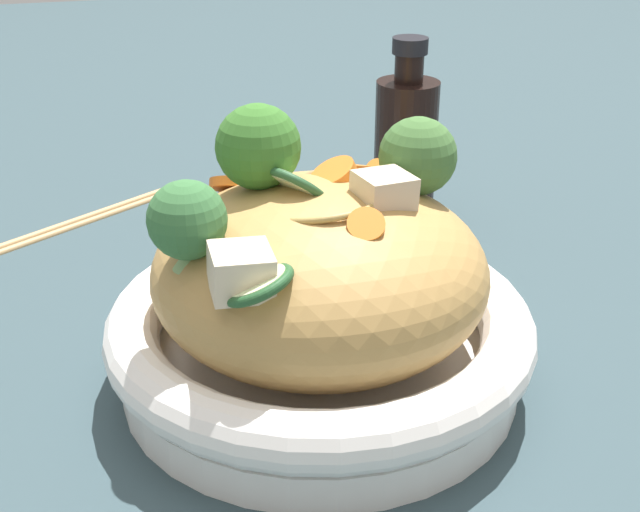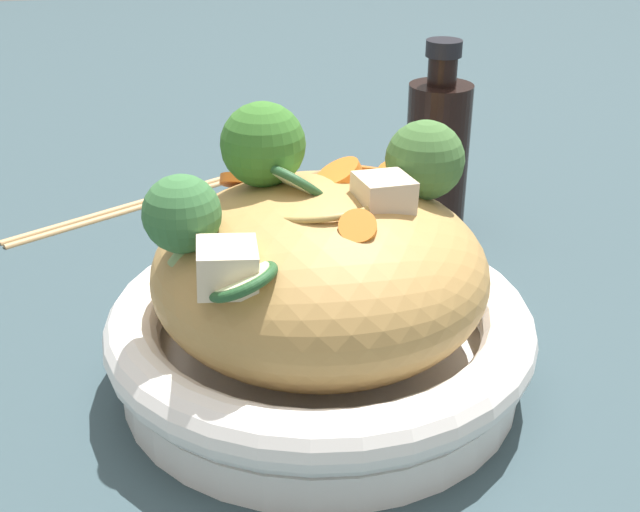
% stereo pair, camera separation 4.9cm
% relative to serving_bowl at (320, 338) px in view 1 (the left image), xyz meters
% --- Properties ---
extents(ground_plane, '(3.00, 3.00, 0.00)m').
position_rel_serving_bowl_xyz_m(ground_plane, '(0.00, 0.00, -0.03)').
color(ground_plane, '#31444A').
extents(serving_bowl, '(0.26, 0.26, 0.06)m').
position_rel_serving_bowl_xyz_m(serving_bowl, '(0.00, 0.00, 0.00)').
color(serving_bowl, white).
rests_on(serving_bowl, ground_plane).
extents(noodle_heap, '(0.20, 0.20, 0.11)m').
position_rel_serving_bowl_xyz_m(noodle_heap, '(0.00, -0.00, 0.05)').
color(noodle_heap, '#B5884A').
rests_on(noodle_heap, serving_bowl).
extents(broccoli_florets, '(0.11, 0.20, 0.07)m').
position_rel_serving_bowl_xyz_m(broccoli_florets, '(0.01, 0.01, 0.11)').
color(broccoli_florets, '#91B76C').
rests_on(broccoli_florets, serving_bowl).
extents(carrot_coins, '(0.14, 0.13, 0.04)m').
position_rel_serving_bowl_xyz_m(carrot_coins, '(0.04, -0.01, 0.09)').
color(carrot_coins, orange).
rests_on(carrot_coins, serving_bowl).
extents(zucchini_slices, '(0.13, 0.09, 0.05)m').
position_rel_serving_bowl_xyz_m(zucchini_slices, '(-0.03, 0.03, 0.09)').
color(zucchini_slices, beige).
rests_on(zucchini_slices, serving_bowl).
extents(chicken_chunks, '(0.08, 0.12, 0.04)m').
position_rel_serving_bowl_xyz_m(chicken_chunks, '(-0.04, 0.02, 0.09)').
color(chicken_chunks, beige).
rests_on(chicken_chunks, serving_bowl).
extents(soy_sauce_bottle, '(0.05, 0.05, 0.16)m').
position_rel_serving_bowl_xyz_m(soy_sauce_bottle, '(0.21, -0.13, 0.04)').
color(soy_sauce_bottle, black).
rests_on(soy_sauce_bottle, ground_plane).
extents(chopsticks_pair, '(0.14, 0.21, 0.01)m').
position_rel_serving_bowl_xyz_m(chopsticks_pair, '(0.29, 0.13, -0.03)').
color(chopsticks_pair, tan).
rests_on(chopsticks_pair, ground_plane).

